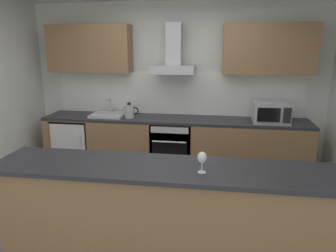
{
  "coord_description": "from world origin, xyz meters",
  "views": [
    {
      "loc": [
        0.61,
        -3.07,
        1.98
      ],
      "look_at": [
        0.07,
        0.48,
        1.05
      ],
      "focal_mm": 33.94,
      "sensor_mm": 36.0,
      "label": 1
    }
  ],
  "objects_px": {
    "oven": "(172,147)",
    "sink": "(108,114)",
    "microwave": "(271,112)",
    "wine_glass": "(202,158)",
    "refrigerator": "(76,144)",
    "range_hood": "(174,58)",
    "kettle": "(129,111)"
  },
  "relations": [
    {
      "from": "oven",
      "to": "sink",
      "type": "relative_size",
      "value": 1.6
    },
    {
      "from": "microwave",
      "to": "wine_glass",
      "type": "distance_m",
      "value": 2.28
    },
    {
      "from": "refrigerator",
      "to": "sink",
      "type": "bearing_deg",
      "value": 1.43
    },
    {
      "from": "oven",
      "to": "wine_glass",
      "type": "distance_m",
      "value": 2.29
    },
    {
      "from": "sink",
      "to": "range_hood",
      "type": "distance_m",
      "value": 1.32
    },
    {
      "from": "wine_glass",
      "to": "oven",
      "type": "bearing_deg",
      "value": 104.22
    },
    {
      "from": "oven",
      "to": "refrigerator",
      "type": "relative_size",
      "value": 0.94
    },
    {
      "from": "microwave",
      "to": "kettle",
      "type": "bearing_deg",
      "value": -179.84
    },
    {
      "from": "sink",
      "to": "range_hood",
      "type": "relative_size",
      "value": 0.69
    },
    {
      "from": "refrigerator",
      "to": "wine_glass",
      "type": "height_order",
      "value": "wine_glass"
    },
    {
      "from": "refrigerator",
      "to": "microwave",
      "type": "xyz_separation_m",
      "value": [
        2.96,
        -0.03,
        0.62
      ]
    },
    {
      "from": "microwave",
      "to": "oven",
      "type": "bearing_deg",
      "value": 178.86
    },
    {
      "from": "sink",
      "to": "microwave",
      "type": "bearing_deg",
      "value": -0.93
    },
    {
      "from": "microwave",
      "to": "sink",
      "type": "bearing_deg",
      "value": 179.07
    },
    {
      "from": "range_hood",
      "to": "wine_glass",
      "type": "height_order",
      "value": "range_hood"
    },
    {
      "from": "oven",
      "to": "range_hood",
      "type": "relative_size",
      "value": 1.11
    },
    {
      "from": "refrigerator",
      "to": "microwave",
      "type": "height_order",
      "value": "microwave"
    },
    {
      "from": "microwave",
      "to": "kettle",
      "type": "distance_m",
      "value": 2.05
    },
    {
      "from": "wine_glass",
      "to": "sink",
      "type": "bearing_deg",
      "value": 125.72
    },
    {
      "from": "oven",
      "to": "range_hood",
      "type": "height_order",
      "value": "range_hood"
    },
    {
      "from": "refrigerator",
      "to": "wine_glass",
      "type": "xyz_separation_m",
      "value": [
        2.09,
        -2.13,
        0.66
      ]
    },
    {
      "from": "microwave",
      "to": "kettle",
      "type": "height_order",
      "value": "microwave"
    },
    {
      "from": "sink",
      "to": "kettle",
      "type": "bearing_deg",
      "value": -7.21
    },
    {
      "from": "microwave",
      "to": "kettle",
      "type": "relative_size",
      "value": 1.73
    },
    {
      "from": "kettle",
      "to": "wine_glass",
      "type": "bearing_deg",
      "value": -60.49
    },
    {
      "from": "microwave",
      "to": "range_hood",
      "type": "xyz_separation_m",
      "value": [
        -1.41,
        0.16,
        0.74
      ]
    },
    {
      "from": "microwave",
      "to": "sink",
      "type": "xyz_separation_m",
      "value": [
        -2.41,
        0.04,
        -0.12
      ]
    },
    {
      "from": "oven",
      "to": "sink",
      "type": "height_order",
      "value": "sink"
    },
    {
      "from": "range_hood",
      "to": "refrigerator",
      "type": "bearing_deg",
      "value": -175.12
    },
    {
      "from": "sink",
      "to": "wine_glass",
      "type": "bearing_deg",
      "value": -54.28
    },
    {
      "from": "refrigerator",
      "to": "kettle",
      "type": "bearing_deg",
      "value": -1.96
    },
    {
      "from": "oven",
      "to": "refrigerator",
      "type": "height_order",
      "value": "oven"
    }
  ]
}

